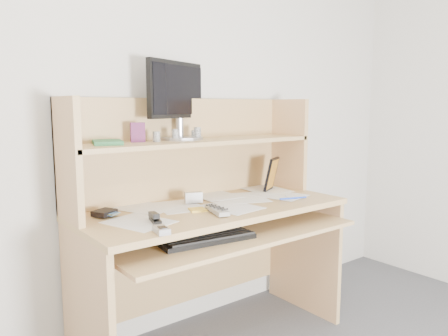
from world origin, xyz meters
TOP-DOWN VIEW (x-y plane):
  - back_wall at (0.00, 1.80)m, footprint 3.60×0.04m
  - desk at (0.00, 1.56)m, footprint 1.40×0.70m
  - paper_clutter at (0.00, 1.48)m, footprint 1.32×0.54m
  - keyboard at (-0.19, 1.28)m, footprint 0.46×0.21m
  - tv_remote at (-0.08, 1.35)m, footprint 0.11×0.21m
  - flip_phone at (-0.46, 1.22)m, footprint 0.06×0.10m
  - stapler at (-0.40, 1.38)m, footprint 0.07×0.13m
  - wallet at (-0.53, 1.62)m, footprint 0.12×0.11m
  - sticky_note_pad at (-0.13, 1.45)m, footprint 0.10×0.10m
  - digital_camera at (-0.06, 1.59)m, footprint 0.10×0.07m
  - game_case at (0.50, 1.59)m, footprint 0.13×0.08m
  - blue_pen at (0.43, 1.33)m, footprint 0.15×0.06m
  - card_box at (-0.32, 1.68)m, footprint 0.07×0.04m
  - shelf_book at (-0.48, 1.66)m, footprint 0.18×0.21m
  - chip_stack_a at (-0.23, 1.65)m, footprint 0.04×0.04m
  - chip_stack_b at (-0.12, 1.65)m, footprint 0.04×0.04m
  - chip_stack_c at (0.01, 1.67)m, footprint 0.05×0.05m
  - chip_stack_d at (0.01, 1.65)m, footprint 0.05×0.05m
  - monitor at (-0.06, 1.72)m, footprint 0.45×0.26m

SIDE VIEW (x-z plane):
  - keyboard at x=-0.19m, z-range 0.65..0.68m
  - desk at x=0.00m, z-range 0.04..1.34m
  - paper_clutter at x=0.00m, z-range 0.75..0.76m
  - sticky_note_pad at x=-0.13m, z-range 0.75..0.76m
  - blue_pen at x=0.43m, z-range 0.76..0.77m
  - tv_remote at x=-0.08m, z-range 0.76..0.78m
  - flip_phone at x=-0.46m, z-range 0.76..0.78m
  - wallet at x=-0.53m, z-range 0.76..0.78m
  - stapler at x=-0.40m, z-range 0.76..0.79m
  - digital_camera at x=-0.06m, z-range 0.76..0.81m
  - game_case at x=0.50m, z-range 0.76..0.95m
  - shelf_book at x=-0.48m, z-range 1.08..1.10m
  - chip_stack_c at x=0.01m, z-range 1.08..1.13m
  - chip_stack_a at x=-0.23m, z-range 1.08..1.13m
  - chip_stack_b at x=-0.12m, z-range 1.08..1.14m
  - chip_stack_d at x=0.01m, z-range 1.08..1.15m
  - card_box at x=-0.32m, z-range 1.08..1.18m
  - back_wall at x=0.00m, z-range 0.00..2.50m
  - monitor at x=-0.06m, z-range 1.09..1.51m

